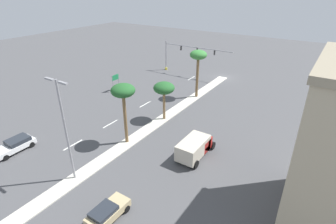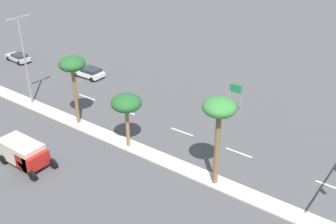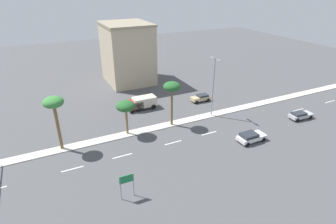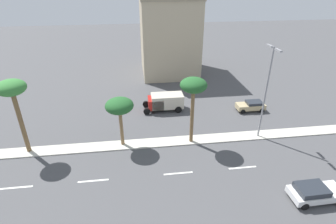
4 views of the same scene
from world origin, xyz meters
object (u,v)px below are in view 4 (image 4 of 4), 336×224
object	(u,v)px
sedan_tan_mid	(251,106)
box_truck	(164,101)
palm_tree_trailing	(119,107)
palm_tree_left	(193,87)
palm_tree_front	(12,92)
sedan_white_far	(315,192)
street_lamp_leading	(267,87)
commercial_building	(169,36)

from	to	relation	value
sedan_tan_mid	box_truck	size ratio (longest dim) A/B	0.69
palm_tree_trailing	palm_tree_left	world-z (taller)	palm_tree_left
palm_tree_front	sedan_tan_mid	size ratio (longest dim) A/B	2.09
sedan_white_far	palm_tree_left	bearing A→B (deg)	-139.14
palm_tree_front	sedan_tan_mid	bearing A→B (deg)	102.58
street_lamp_leading	box_truck	size ratio (longest dim) A/B	1.89
palm_tree_front	box_truck	size ratio (longest dim) A/B	1.45
palm_tree_left	sedan_tan_mid	distance (m)	13.17
palm_tree_front	street_lamp_leading	size ratio (longest dim) A/B	0.77
commercial_building	sedan_tan_mid	bearing A→B (deg)	26.87
commercial_building	sedan_white_far	distance (m)	35.61
palm_tree_trailing	sedan_white_far	world-z (taller)	palm_tree_trailing
sedan_white_far	box_truck	xyz separation A→B (m)	(-18.14, -10.53, 0.52)
palm_tree_left	sedan_white_far	bearing A→B (deg)	40.86
sedan_tan_mid	box_truck	xyz separation A→B (m)	(-1.82, -11.87, 0.53)
sedan_tan_mid	palm_tree_trailing	bearing A→B (deg)	-70.69
palm_tree_front	street_lamp_leading	xyz separation A→B (m)	(0.36, 25.49, -0.80)
commercial_building	palm_tree_trailing	distance (m)	25.51
palm_tree_trailing	street_lamp_leading	size ratio (longest dim) A/B	0.53
commercial_building	sedan_white_far	xyz separation A→B (m)	(34.23, 7.74, -6.07)
street_lamp_leading	sedan_tan_mid	bearing A→B (deg)	164.17
palm_tree_trailing	commercial_building	bearing A→B (deg)	160.83
palm_tree_trailing	palm_tree_left	distance (m)	7.86
palm_tree_trailing	palm_tree_left	bearing A→B (deg)	86.90
palm_tree_left	sedan_tan_mid	size ratio (longest dim) A/B	1.97
palm_tree_left	sedan_white_far	xyz separation A→B (m)	(9.80, 8.47, -5.88)
palm_tree_front	street_lamp_leading	world-z (taller)	street_lamp_leading
street_lamp_leading	sedan_tan_mid	size ratio (longest dim) A/B	2.72
commercial_building	street_lamp_leading	size ratio (longest dim) A/B	1.31
palm_tree_left	box_truck	xyz separation A→B (m)	(-8.34, -2.06, -5.36)
commercial_building	street_lamp_leading	xyz separation A→B (m)	(24.36, 7.25, -0.63)
palm_tree_left	sedan_tan_mid	world-z (taller)	palm_tree_left
street_lamp_leading	box_truck	distance (m)	13.91
palm_tree_left	sedan_white_far	size ratio (longest dim) A/B	1.69
sedan_tan_mid	sedan_white_far	bearing A→B (deg)	-4.69
sedan_white_far	commercial_building	bearing A→B (deg)	-167.26
sedan_white_far	palm_tree_front	bearing A→B (deg)	-111.47
palm_tree_front	palm_tree_trailing	distance (m)	10.14
commercial_building	palm_tree_front	size ratio (longest dim) A/B	1.70
commercial_building	palm_tree_trailing	size ratio (longest dim) A/B	2.46
commercial_building	palm_tree_trailing	bearing A→B (deg)	-19.17
palm_tree_left	sedan_white_far	world-z (taller)	palm_tree_left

